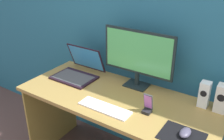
# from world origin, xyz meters

# --- Properties ---
(wall_back) EXTENTS (6.00, 0.04, 2.50)m
(wall_back) POSITION_xyz_m (0.00, 0.40, 1.25)
(wall_back) COLOR #23607F
(wall_back) RESTS_ON ground_plane
(desk) EXTENTS (1.49, 0.63, 0.74)m
(desk) POSITION_xyz_m (0.00, 0.00, 0.59)
(desk) COLOR olive
(desk) RESTS_ON ground_plane
(monitor) EXTENTS (0.57, 0.14, 0.45)m
(monitor) POSITION_xyz_m (0.04, 0.23, 1.00)
(monitor) COLOR black
(monitor) RESTS_ON desk
(speaker_right) EXTENTS (0.08, 0.08, 0.19)m
(speaker_right) POSITION_xyz_m (0.66, 0.22, 0.84)
(speaker_right) COLOR silver
(speaker_right) RESTS_ON desk
(speaker_near_monitor) EXTENTS (0.07, 0.07, 0.18)m
(speaker_near_monitor) POSITION_xyz_m (0.55, 0.22, 0.83)
(speaker_near_monitor) COLOR white
(speaker_near_monitor) RESTS_ON desk
(laptop) EXTENTS (0.35, 0.34, 0.24)m
(laptop) POSITION_xyz_m (-0.46, 0.11, 0.79)
(laptop) COLOR black
(laptop) RESTS_ON desk
(keyboard_external) EXTENTS (0.38, 0.11, 0.01)m
(keyboard_external) POSITION_xyz_m (0.01, -0.18, 0.74)
(keyboard_external) COLOR white
(keyboard_external) RESTS_ON desk
(mousepad) EXTENTS (0.25, 0.20, 0.00)m
(mousepad) POSITION_xyz_m (0.55, -0.16, 0.74)
(mousepad) COLOR black
(mousepad) RESTS_ON desk
(mouse) EXTENTS (0.06, 0.10, 0.04)m
(mouse) POSITION_xyz_m (0.56, -0.15, 0.76)
(mouse) COLOR #49455C
(mouse) RESTS_ON mousepad
(phone_in_dock) EXTENTS (0.06, 0.06, 0.14)m
(phone_in_dock) POSITION_xyz_m (0.27, -0.06, 0.79)
(phone_in_dock) COLOR black
(phone_in_dock) RESTS_ON desk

